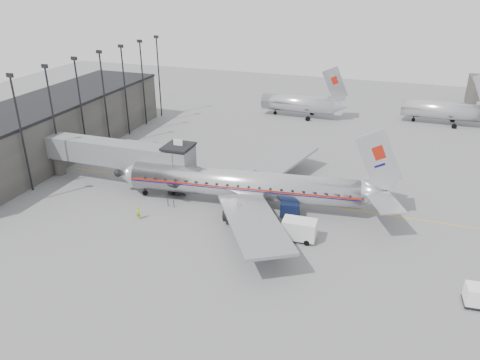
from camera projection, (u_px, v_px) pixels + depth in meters
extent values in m
plane|color=slate|center=(236.00, 216.00, 54.82)|extent=(160.00, 160.00, 0.00)
cube|color=#393734|center=(49.00, 129.00, 71.85)|extent=(12.00, 46.00, 8.00)
cube|color=gold|center=(274.00, 198.00, 59.10)|extent=(60.00, 0.15, 0.01)
cube|color=slate|center=(90.00, 150.00, 62.66)|extent=(12.00, 2.80, 3.00)
cube|color=slate|center=(150.00, 158.00, 60.00)|extent=(8.00, 3.00, 3.10)
cube|color=slate|center=(179.00, 160.00, 59.16)|extent=(3.20, 3.60, 3.20)
cube|color=black|center=(178.00, 146.00, 58.37)|extent=(3.40, 3.80, 0.30)
cube|color=white|center=(178.00, 143.00, 58.17)|extent=(1.20, 0.15, 0.80)
cylinder|color=black|center=(177.00, 182.00, 60.10)|extent=(0.56, 0.56, 2.80)
cube|color=black|center=(177.00, 190.00, 60.53)|extent=(1.60, 2.20, 0.70)
cylinder|color=black|center=(174.00, 193.00, 59.69)|extent=(0.30, 0.60, 0.60)
cylinder|color=black|center=(181.00, 187.00, 61.41)|extent=(0.30, 0.60, 0.60)
cylinder|color=#393734|center=(59.00, 165.00, 65.48)|extent=(1.60, 1.60, 2.80)
cube|color=black|center=(177.00, 190.00, 57.75)|extent=(0.90, 3.20, 2.90)
cylinder|color=black|center=(22.00, 136.00, 58.14)|extent=(0.24, 0.24, 15.00)
cube|color=black|center=(10.00, 75.00, 55.05)|extent=(0.90, 0.25, 0.50)
cylinder|color=black|center=(54.00, 122.00, 63.31)|extent=(0.24, 0.24, 15.00)
cube|color=black|center=(45.00, 66.00, 60.21)|extent=(0.90, 0.25, 0.50)
cylinder|color=black|center=(81.00, 110.00, 68.48)|extent=(0.24, 0.24, 15.00)
cube|color=black|center=(74.00, 58.00, 65.38)|extent=(0.90, 0.25, 0.50)
cylinder|color=black|center=(105.00, 100.00, 73.65)|extent=(0.24, 0.24, 15.00)
cube|color=black|center=(99.00, 52.00, 70.55)|extent=(0.90, 0.25, 0.50)
cylinder|color=black|center=(125.00, 92.00, 78.82)|extent=(0.24, 0.24, 15.00)
cube|color=black|center=(121.00, 46.00, 75.72)|extent=(0.90, 0.25, 0.50)
cylinder|color=black|center=(143.00, 84.00, 83.98)|extent=(0.24, 0.24, 15.00)
cube|color=black|center=(139.00, 41.00, 80.89)|extent=(0.90, 0.25, 0.50)
cylinder|color=black|center=(159.00, 77.00, 89.15)|extent=(0.24, 0.24, 15.00)
cube|color=black|center=(156.00, 37.00, 86.06)|extent=(0.90, 0.25, 0.50)
cylinder|color=silver|center=(298.00, 104.00, 90.52)|extent=(14.00, 3.20, 3.20)
cube|color=silver|center=(335.00, 84.00, 86.69)|extent=(5.17, 0.26, 6.52)
cylinder|color=black|center=(275.00, 112.00, 92.72)|extent=(0.24, 0.24, 1.00)
cylinder|color=silver|center=(441.00, 110.00, 86.27)|extent=(14.00, 3.20, 3.20)
cylinder|color=black|center=(413.00, 119.00, 88.47)|extent=(0.24, 0.24, 1.00)
cylinder|color=silver|center=(244.00, 184.00, 56.27)|extent=(27.82, 6.65, 3.40)
cone|color=silver|center=(127.00, 174.00, 59.18)|extent=(3.14, 3.71, 3.40)
cone|color=silver|center=(377.00, 193.00, 53.15)|extent=(4.04, 3.65, 3.23)
cube|color=#9B190B|center=(244.00, 183.00, 56.17)|extent=(27.82, 6.70, 0.17)
cube|color=#0C084E|center=(244.00, 184.00, 56.26)|extent=(27.82, 6.70, 0.09)
cube|color=silver|center=(379.00, 159.00, 51.46)|extent=(5.64, 0.94, 7.07)
cube|color=gray|center=(276.00, 163.00, 63.23)|extent=(9.19, 15.56, 1.09)
cube|color=gray|center=(254.00, 222.00, 48.48)|extent=(11.89, 15.24, 1.09)
cylinder|color=gray|center=(255.00, 179.00, 61.03)|extent=(3.34, 2.29, 1.93)
cylinder|color=gray|center=(239.00, 214.00, 52.51)|extent=(3.34, 2.29, 1.93)
cylinder|color=black|center=(145.00, 191.00, 59.63)|extent=(0.18, 0.18, 1.20)
cylinder|color=black|center=(262.00, 193.00, 58.92)|extent=(0.24, 0.24, 1.29)
cylinder|color=black|center=(262.00, 195.00, 59.02)|extent=(0.95, 0.43, 0.92)
cylinder|color=black|center=(255.00, 211.00, 54.66)|extent=(0.24, 0.24, 1.29)
cylinder|color=black|center=(255.00, 212.00, 54.75)|extent=(0.95, 0.43, 0.92)
cube|color=silver|center=(299.00, 229.00, 49.48)|extent=(3.59, 2.08, 2.06)
cube|color=silver|center=(277.00, 229.00, 50.29)|extent=(1.63, 1.91, 1.37)
cube|color=black|center=(277.00, 224.00, 50.05)|extent=(1.23, 1.71, 0.59)
cylinder|color=black|center=(277.00, 238.00, 49.70)|extent=(0.64, 0.27, 0.63)
cylinder|color=black|center=(281.00, 230.00, 51.24)|extent=(0.64, 0.27, 0.63)
cylinder|color=black|center=(307.00, 243.00, 48.86)|extent=(0.64, 0.27, 0.63)
cylinder|color=black|center=(309.00, 234.00, 50.40)|extent=(0.64, 0.27, 0.63)
cube|color=black|center=(290.00, 208.00, 54.35)|extent=(2.38, 1.93, 1.51)
cube|color=black|center=(290.00, 214.00, 54.68)|extent=(2.50, 2.05, 0.13)
cylinder|color=black|center=(282.00, 217.00, 54.26)|extent=(0.34, 0.18, 0.32)
cylinder|color=black|center=(297.00, 218.00, 53.98)|extent=(0.34, 0.18, 0.32)
cylinder|color=black|center=(283.00, 212.00, 55.43)|extent=(0.34, 0.18, 0.32)
cylinder|color=black|center=(297.00, 213.00, 55.15)|extent=(0.34, 0.18, 0.32)
cube|color=white|center=(479.00, 295.00, 39.82)|extent=(2.41, 1.89, 1.60)
cube|color=black|center=(477.00, 303.00, 40.18)|extent=(2.54, 2.01, 0.14)
cylinder|color=black|center=(467.00, 307.00, 39.80)|extent=(0.35, 0.16, 0.34)
cylinder|color=black|center=(464.00, 297.00, 41.01)|extent=(0.35, 0.16, 0.34)
imported|color=#92C417|center=(138.00, 213.00, 53.83)|extent=(0.57, 0.38, 1.56)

